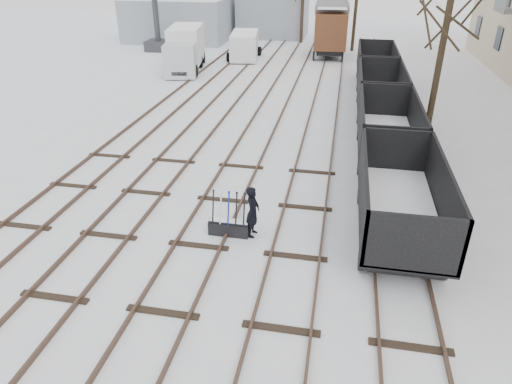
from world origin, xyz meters
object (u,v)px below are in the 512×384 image
at_px(lorry, 185,49).
at_px(crane, 157,19).
at_px(worker, 253,212).
at_px(freight_wagon_a, 399,210).
at_px(box_van_wagon, 331,28).
at_px(panel_van, 245,45).
at_px(ground_frame, 229,226).

distance_m(lorry, crane, 9.02).
distance_m(worker, crane, 32.61).
height_order(freight_wagon_a, lorry, lorry).
relative_size(box_van_wagon, panel_van, 1.07).
bearing_deg(panel_van, freight_wagon_a, -76.11).
height_order(box_van_wagon, lorry, box_van_wagon).
relative_size(ground_frame, freight_wagon_a, 0.24).
xyz_separation_m(box_van_wagon, crane, (-15.56, 0.11, 0.33)).
bearing_deg(worker, crane, 30.67).
relative_size(box_van_wagon, crane, 0.53).
distance_m(worker, lorry, 23.73).
height_order(box_van_wagon, panel_van, box_van_wagon).
bearing_deg(ground_frame, worker, 8.33).
bearing_deg(worker, box_van_wagon, 2.14).
height_order(ground_frame, crane, crane).
relative_size(freight_wagon_a, panel_van, 1.19).
height_order(worker, box_van_wagon, box_van_wagon).
bearing_deg(lorry, freight_wagon_a, -66.54).
height_order(ground_frame, freight_wagon_a, freight_wagon_a).
relative_size(worker, panel_van, 0.33).
relative_size(worker, lorry, 0.24).
height_order(ground_frame, lorry, lorry).
bearing_deg(crane, worker, -63.41).
height_order(freight_wagon_a, panel_van, freight_wagon_a).
height_order(worker, crane, crane).
bearing_deg(worker, panel_van, 16.76).
bearing_deg(freight_wagon_a, ground_frame, -170.16).
bearing_deg(box_van_wagon, lorry, -148.05).
distance_m(lorry, panel_van, 6.16).
bearing_deg(lorry, panel_van, 44.70).
xyz_separation_m(lorry, panel_van, (3.51, 5.04, -0.48)).
xyz_separation_m(worker, freight_wagon_a, (4.48, 0.81, 0.11)).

